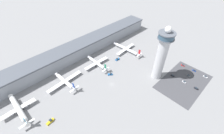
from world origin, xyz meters
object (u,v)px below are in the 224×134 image
object	(u,v)px
car_yellow_taxi	(196,88)
airplane_gate_charlie	(97,63)
service_truck_baggage	(110,74)
car_blue_compact	(184,82)
service_truck_catering	(117,59)
control_tower	(162,54)
airplane_gate_alpha	(18,109)
car_grey_coupe	(183,65)
car_green_van	(188,76)
service_truck_fuel	(50,121)
airplane_gate_delta	(126,49)
car_black_suv	(173,76)
car_silver_sedan	(205,77)
airplane_gate_bravo	(65,81)
car_red_hatchback	(194,70)

from	to	relation	value
car_yellow_taxi	airplane_gate_charlie	bearing A→B (deg)	116.49
service_truck_baggage	car_blue_compact	distance (m)	82.86
service_truck_catering	control_tower	bearing A→B (deg)	-79.43
control_tower	airplane_gate_alpha	distance (m)	145.39
airplane_gate_alpha	car_blue_compact	world-z (taller)	airplane_gate_alpha
car_grey_coupe	car_green_van	size ratio (longest dim) A/B	0.93
service_truck_fuel	service_truck_baggage	distance (m)	78.19
airplane_gate_delta	car_green_van	world-z (taller)	airplane_gate_delta
airplane_gate_charlie	car_blue_compact	bearing A→B (deg)	-60.29
car_black_suv	car_yellow_taxi	bearing A→B (deg)	-89.78
airplane_gate_charlie	car_yellow_taxi	bearing A→B (deg)	-63.51
service_truck_fuel	car_blue_compact	world-z (taller)	service_truck_fuel
service_truck_baggage	car_silver_sedan	world-z (taller)	service_truck_baggage
airplane_gate_charlie	car_blue_compact	distance (m)	102.74
car_yellow_taxi	service_truck_baggage	bearing A→B (deg)	122.72
control_tower	car_yellow_taxi	xyz separation A→B (m)	(14.48, -40.43, -31.04)
control_tower	service_truck_catering	world-z (taller)	control_tower
service_truck_catering	car_black_suv	distance (m)	70.00
airplane_gate_alpha	airplane_gate_delta	size ratio (longest dim) A/B	0.92
airplane_gate_delta	service_truck_fuel	distance (m)	129.55
control_tower	airplane_gate_alpha	bearing A→B (deg)	154.82
car_silver_sedan	car_yellow_taxi	distance (m)	25.26
control_tower	airplane_gate_bravo	world-z (taller)	control_tower
control_tower	car_blue_compact	distance (m)	43.71
airplane_gate_alpha	airplane_gate_delta	distance (m)	142.20
airplane_gate_alpha	car_green_van	size ratio (longest dim) A/B	9.05
service_truck_catering	airplane_gate_charlie	bearing A→B (deg)	160.29
airplane_gate_alpha	service_truck_baggage	bearing A→B (deg)	-13.50
car_blue_compact	car_silver_sedan	bearing A→B (deg)	-27.42
airplane_gate_alpha	car_silver_sedan	distance (m)	197.03
airplane_gate_charlie	airplane_gate_delta	bearing A→B (deg)	-5.26
service_truck_baggage	car_red_hatchback	world-z (taller)	service_truck_baggage
airplane_gate_bravo	car_black_suv	xyz separation A→B (m)	(95.28, -75.58, -3.48)
airplane_gate_bravo	airplane_gate_delta	world-z (taller)	airplane_gate_bravo
service_truck_fuel	car_black_suv	size ratio (longest dim) A/B	1.79
airplane_gate_alpha	car_green_van	bearing A→B (deg)	-28.98
airplane_gate_bravo	service_truck_fuel	size ratio (longest dim) A/B	5.64
airplane_gate_delta	car_green_van	distance (m)	84.81
airplane_gate_alpha	airplane_gate_charlie	bearing A→B (deg)	0.72
service_truck_baggage	car_blue_compact	xyz separation A→B (m)	(50.54, -65.67, -0.28)
service_truck_fuel	control_tower	bearing A→B (deg)	-15.66
car_black_suv	airplane_gate_charlie	bearing A→B (deg)	124.07
airplane_gate_bravo	car_blue_compact	size ratio (longest dim) A/B	9.92
service_truck_catering	service_truck_fuel	bearing A→B (deg)	-168.95
service_truck_baggage	car_blue_compact	bearing A→B (deg)	-52.42
service_truck_fuel	car_red_hatchback	xyz separation A→B (m)	(154.98, -58.90, -0.33)
airplane_gate_delta	car_red_hatchback	xyz separation A→B (m)	(27.97, -84.31, -3.30)
control_tower	car_black_suv	world-z (taller)	control_tower
airplane_gate_delta	service_truck_fuel	size ratio (longest dim) A/B	6.06
car_grey_coupe	car_red_hatchback	bearing A→B (deg)	-87.27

